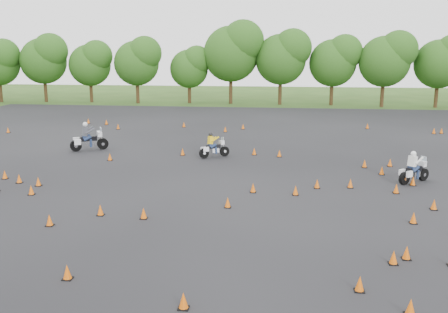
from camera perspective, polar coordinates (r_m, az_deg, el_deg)
ground at (r=23.45m, az=-1.15°, el=-4.95°), size 140.00×140.00×0.00m
asphalt_pad at (r=29.19m, az=0.46°, el=-1.46°), size 62.00×62.00×0.00m
treeline at (r=57.41m, az=6.96°, el=9.93°), size 87.17×32.63×11.06m
traffic_cones at (r=27.45m, az=2.13°, el=-1.88°), size 36.11×32.57×0.45m
rider_grey at (r=35.63m, az=-15.19°, el=2.28°), size 2.64×2.03×2.01m
rider_yellow at (r=32.20m, az=-1.08°, el=1.32°), size 2.11×1.67×1.62m
rider_white at (r=27.98m, az=20.96°, el=-1.10°), size 2.15×1.93×1.71m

